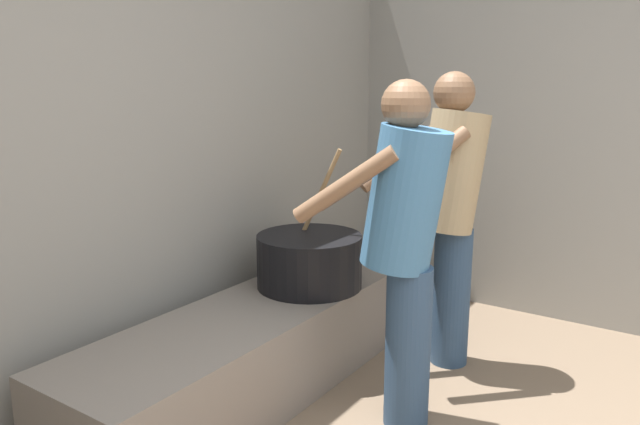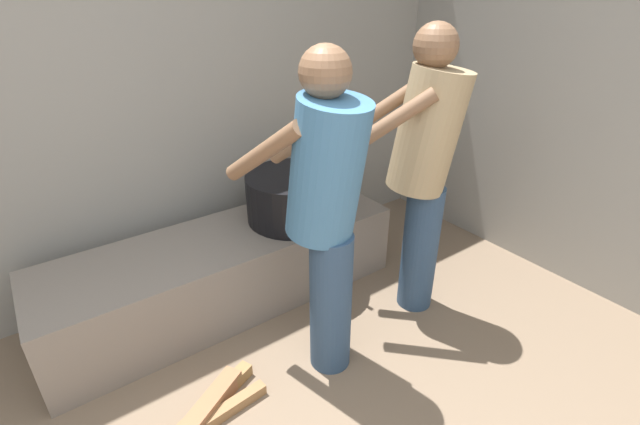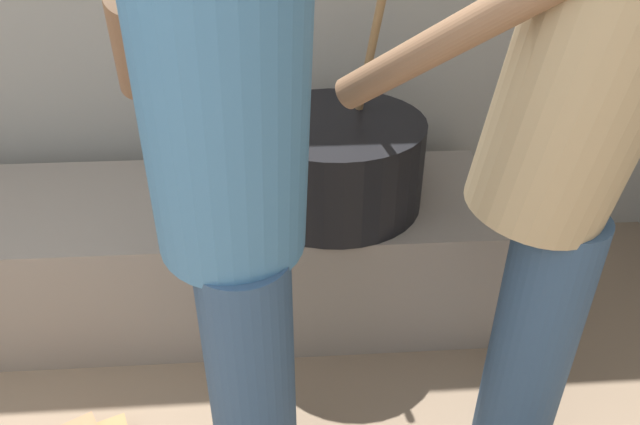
{
  "view_description": "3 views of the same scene",
  "coord_description": "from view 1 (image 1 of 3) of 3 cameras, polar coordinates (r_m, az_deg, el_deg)",
  "views": [
    {
      "loc": [
        -1.29,
        0.0,
        1.49
      ],
      "look_at": [
        0.74,
        1.38,
        0.97
      ],
      "focal_mm": 33.55,
      "sensor_mm": 36.0,
      "label": 1
    },
    {
      "loc": [
        -0.05,
        -0.26,
        1.7
      ],
      "look_at": [
        1.08,
        1.31,
        0.7
      ],
      "focal_mm": 24.76,
      "sensor_mm": 36.0,
      "label": 2
    },
    {
      "loc": [
        1.05,
        0.1,
        1.44
      ],
      "look_at": [
        1.13,
        1.36,
        0.64
      ],
      "focal_mm": 33.17,
      "sensor_mm": 36.0,
      "label": 3
    }
  ],
  "objects": [
    {
      "name": "cook_in_blue_shirt",
      "position": [
        2.56,
        8.06,
        -2.32
      ],
      "size": [
        0.48,
        0.7,
        1.52
      ],
      "color": "navy",
      "rests_on": "ground_plane"
    },
    {
      "name": "cook_in_tan_shirt",
      "position": [
        3.18,
        12.38,
        0.85
      ],
      "size": [
        0.71,
        0.65,
        1.56
      ],
      "color": "navy",
      "rests_on": "ground_plane"
    },
    {
      "name": "block_enclosure_rear",
      "position": [
        2.65,
        -26.74,
        5.22
      ],
      "size": [
        5.63,
        0.2,
        2.48
      ],
      "primitive_type": "cube",
      "color": "gray",
      "rests_on": "ground_plane"
    },
    {
      "name": "cooking_pot_main",
      "position": [
        3.18,
        -0.95,
        -4.62
      ],
      "size": [
        0.56,
        0.56,
        0.73
      ],
      "color": "black",
      "rests_on": "hearth_ledge"
    },
    {
      "name": "hearth_ledge",
      "position": [
        3.0,
        -6.62,
        -13.19
      ],
      "size": [
        2.01,
        0.6,
        0.44
      ],
      "primitive_type": "cube",
      "color": "slate",
      "rests_on": "ground_plane"
    }
  ]
}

